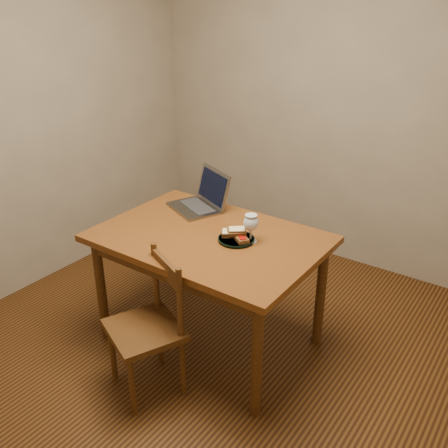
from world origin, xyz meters
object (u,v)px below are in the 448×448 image
Objects in this scene: table at (209,249)px; chair at (148,321)px; laptop at (203,198)px; plate at (236,239)px; milk_glass at (251,228)px.

chair is at bearing -92.00° from table.
chair is at bearing -48.50° from laptop.
laptop is (-0.46, 0.28, 0.06)m from plate.
laptop reaches higher than chair.
laptop is (-0.27, 0.85, 0.36)m from chair.
milk_glass reaches higher than table.
chair is 0.67m from plate.
chair is 0.76m from milk_glass.
milk_glass is 0.39× the size of laptop.
chair is (-0.02, -0.53, -0.21)m from table.
milk_glass is at bearing 17.84° from table.
plate is at bearing -149.86° from milk_glass.
plate is at bearing 12.00° from table.
laptop reaches higher than table.
plate is 1.25× the size of milk_glass.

